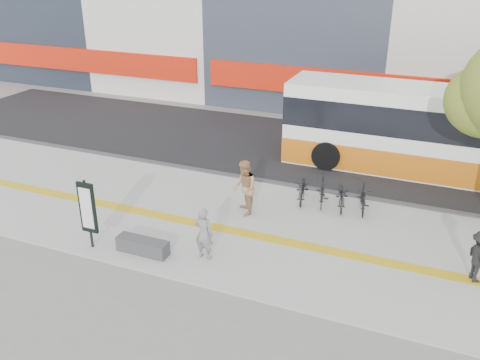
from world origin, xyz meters
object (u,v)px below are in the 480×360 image
at_px(seated_woman, 204,233).
at_px(bench, 143,246).
at_px(signboard, 87,209).
at_px(pedestrian_tan, 244,188).
at_px(bus, 447,136).
at_px(pedestrian_dark, 480,257).

bearing_deg(seated_woman, bench, 18.89).
height_order(bench, signboard, signboard).
distance_m(seated_woman, pedestrian_tan, 3.00).
bearing_deg(bus, signboard, -133.42).
relative_size(seated_woman, pedestrian_dark, 1.06).
bearing_deg(pedestrian_tan, bench, -59.46).
distance_m(bench, bus, 12.56).
bearing_deg(signboard, seated_woman, 12.73).
height_order(seated_woman, pedestrian_tan, pedestrian_tan).
height_order(bus, pedestrian_dark, bus).
bearing_deg(signboard, pedestrian_dark, 13.42).
distance_m(signboard, pedestrian_tan, 5.11).
height_order(bench, pedestrian_dark, pedestrian_dark).
bearing_deg(signboard, bench, 10.81).
bearing_deg(pedestrian_dark, bus, -16.16).
bearing_deg(pedestrian_tan, signboard, -73.87).
relative_size(bench, bus, 0.13).
relative_size(signboard, pedestrian_tan, 1.15).
xyz_separation_m(bench, pedestrian_tan, (1.84, 3.46, 0.73)).
distance_m(bench, signboard, 1.94).
bearing_deg(pedestrian_dark, signboard, 77.92).
xyz_separation_m(seated_woman, pedestrian_dark, (7.29, 1.78, -0.05)).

